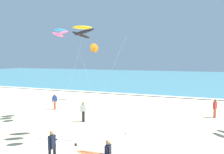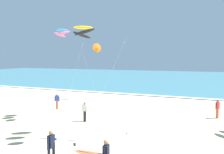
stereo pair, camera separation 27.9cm
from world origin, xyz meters
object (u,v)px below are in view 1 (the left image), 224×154
at_px(kite_arc_golden_low, 83,32).
at_px(bystander_blue_top, 55,101).
at_px(surfer_lead, 54,143).
at_px(kite_arc_cobalt_near, 60,33).
at_px(bystander_white_top, 83,112).
at_px(kite_delta_amber_high, 94,48).
at_px(bystander_red_top, 215,108).

xyz_separation_m(kite_arc_golden_low, bystander_blue_top, (-6.49, 6.09, -5.84)).
bearing_deg(surfer_lead, kite_arc_golden_low, 97.95).
height_order(kite_arc_cobalt_near, bystander_white_top, kite_arc_cobalt_near).
bearing_deg(kite_delta_amber_high, bystander_red_top, -17.69).
distance_m(surfer_lead, kite_delta_amber_high, 18.24).
bearing_deg(surfer_lead, kite_delta_amber_high, 109.50).
bearing_deg(kite_arc_golden_low, kite_delta_amber_high, 112.79).
xyz_separation_m(kite_arc_cobalt_near, bystander_white_top, (2.35, -0.46, -6.30)).
distance_m(surfer_lead, kite_arc_golden_low, 6.84).
xyz_separation_m(surfer_lead, kite_delta_amber_high, (-5.84, 16.49, 5.18)).
relative_size(surfer_lead, bystander_white_top, 1.56).
xyz_separation_m(kite_delta_amber_high, kite_arc_golden_low, (5.30, -12.61, 0.43)).
height_order(kite_arc_cobalt_near, kite_delta_amber_high, kite_arc_cobalt_near).
xyz_separation_m(surfer_lead, kite_arc_golden_low, (-0.54, 3.88, 5.60)).
height_order(bystander_red_top, bystander_blue_top, same).
height_order(kite_arc_cobalt_near, bystander_red_top, kite_arc_cobalt_near).
relative_size(kite_delta_amber_high, kite_arc_golden_low, 0.97).
height_order(surfer_lead, bystander_blue_top, surfer_lead).
height_order(kite_delta_amber_high, bystander_red_top, kite_delta_amber_high).
relative_size(kite_arc_golden_low, bystander_red_top, 4.41).
bearing_deg(bystander_blue_top, bystander_white_top, -31.46).
height_order(bystander_blue_top, bystander_white_top, same).
height_order(surfer_lead, kite_arc_cobalt_near, kite_arc_cobalt_near).
distance_m(kite_delta_amber_high, bystander_white_top, 11.42).
bearing_deg(bystander_white_top, bystander_blue_top, 148.54).
distance_m(surfer_lead, kite_arc_cobalt_near, 10.74).
bearing_deg(kite_arc_cobalt_near, surfer_lead, -58.36).
xyz_separation_m(kite_arc_cobalt_near, bystander_blue_top, (-2.39, 2.44, -6.30)).
distance_m(kite_arc_cobalt_near, kite_delta_amber_high, 9.07).
relative_size(kite_arc_golden_low, bystander_white_top, 4.41).
height_order(surfer_lead, bystander_white_top, surfer_lead).
xyz_separation_m(kite_arc_cobalt_near, kite_arc_golden_low, (4.10, -3.66, -0.47)).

